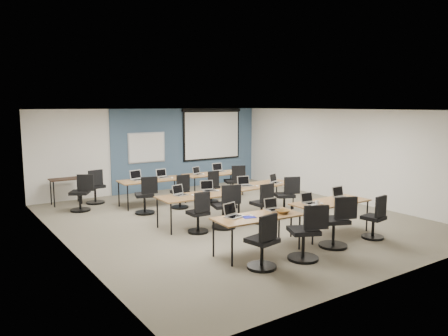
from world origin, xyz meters
TOP-DOWN VIEW (x-y plane):
  - floor at (0.00, 0.00)m, footprint 8.00×9.00m
  - ceiling at (0.00, 0.00)m, footprint 8.00×9.00m
  - wall_back at (0.00, 4.50)m, footprint 8.00×0.04m
  - wall_front at (0.00, -4.50)m, footprint 8.00×0.04m
  - wall_left at (-4.00, 0.00)m, footprint 0.04×9.00m
  - wall_right at (4.00, 0.00)m, footprint 0.04×9.00m
  - blue_accent_panel at (1.25, 4.47)m, footprint 5.50×0.04m
  - whiteboard at (-0.30, 4.43)m, footprint 1.28×0.03m
  - projector_screen at (2.20, 4.41)m, footprint 2.40×0.10m
  - training_table_front_left at (-1.06, -2.29)m, footprint 1.74×0.72m
  - training_table_front_right at (1.04, -2.20)m, footprint 1.83×0.76m
  - training_table_mid_left at (-0.98, 0.03)m, footprint 1.93×0.81m
  - training_table_mid_right at (1.05, 0.29)m, footprint 1.94×0.81m
  - training_table_back_left at (-0.97, 2.60)m, footprint 1.87×0.78m
  - training_table_back_right at (1.08, 2.57)m, footprint 1.86×0.78m
  - laptop_0 at (-1.49, -2.07)m, footprint 0.33×0.28m
  - mouse_0 at (-1.17, -2.25)m, footprint 0.08×0.10m
  - task_chair_0 at (-1.50, -3.01)m, footprint 0.52×0.52m
  - laptop_1 at (-0.51, -2.10)m, footprint 0.30×0.26m
  - mouse_1 at (-0.40, -2.37)m, footprint 0.07×0.10m
  - task_chair_1 at (-0.57, -3.10)m, footprint 0.61×0.57m
  - laptop_2 at (0.51, -2.09)m, footprint 0.30×0.25m
  - mouse_2 at (0.70, -2.27)m, footprint 0.06×0.10m
  - task_chair_2 at (0.45, -2.91)m, footprint 0.60×0.57m
  - laptop_3 at (1.51, -2.09)m, footprint 0.34×0.29m
  - mouse_3 at (1.73, -2.22)m, footprint 0.08×0.10m
  - task_chair_3 at (1.56, -2.99)m, footprint 0.47×0.47m
  - laptop_4 at (-1.37, 0.24)m, footprint 0.31×0.27m
  - mouse_4 at (-1.14, 0.04)m, footprint 0.09×0.11m
  - task_chair_4 at (-1.31, -0.54)m, footprint 0.46×0.46m
  - laptop_5 at (-0.53, 0.31)m, footprint 0.33×0.28m
  - mouse_5 at (-0.37, 0.15)m, footprint 0.07×0.11m
  - task_chair_5 at (-0.61, -0.56)m, footprint 0.57×0.56m
  - laptop_6 at (0.61, 0.32)m, footprint 0.33×0.28m
  - mouse_6 at (0.81, 0.09)m, footprint 0.08×0.11m
  - task_chair_6 at (0.40, -0.67)m, footprint 0.49×0.49m
  - laptop_7 at (1.55, 0.23)m, footprint 0.33×0.28m
  - mouse_7 at (1.62, 0.11)m, footprint 0.06×0.10m
  - task_chair_7 at (1.43, -0.36)m, footprint 0.55×0.52m
  - laptop_8 at (-1.36, 2.76)m, footprint 0.36×0.31m
  - mouse_8 at (-1.22, 2.53)m, footprint 0.08×0.11m
  - task_chair_8 at (-1.57, 1.73)m, footprint 0.53×0.52m
  - laptop_9 at (-0.59, 2.73)m, footprint 0.32×0.28m
  - mouse_9 at (-0.41, 2.47)m, footprint 0.10×0.12m
  - task_chair_9 at (-0.53, 1.74)m, footprint 0.47×0.47m
  - laptop_10 at (0.55, 2.65)m, footprint 0.30×0.25m
  - mouse_10 at (0.69, 2.56)m, footprint 0.08×0.11m
  - task_chair_10 at (0.57, 1.90)m, footprint 0.46×0.46m
  - laptop_11 at (1.40, 2.77)m, footprint 0.35×0.30m
  - mouse_11 at (1.72, 2.54)m, footprint 0.09×0.11m
  - task_chair_11 at (1.52, 2.09)m, footprint 0.55×0.52m
  - blue_mousepad at (-1.26, -2.27)m, footprint 0.28×0.25m
  - snack_bowl at (-0.53, -2.40)m, footprint 0.36×0.36m
  - snack_plate at (0.48, -2.29)m, footprint 0.21×0.21m
  - coffee_cup at (0.54, -2.29)m, footprint 0.10×0.10m
  - utility_table at (-3.00, 4.03)m, footprint 0.87×0.48m
  - spare_chair_a at (-2.28, 3.64)m, footprint 0.52×0.52m
  - spare_chair_b at (-2.87, 2.96)m, footprint 0.59×0.53m

SIDE VIEW (x-z plane):
  - floor at x=0.00m, z-range -0.01..0.01m
  - task_chair_10 at x=0.57m, z-range -0.09..0.86m
  - task_chair_4 at x=-1.31m, z-range -0.09..0.86m
  - task_chair_3 at x=1.56m, z-range -0.09..0.87m
  - task_chair_9 at x=-0.53m, z-range -0.09..0.87m
  - task_chair_6 at x=0.40m, z-range -0.09..0.89m
  - task_chair_8 at x=-1.57m, z-range -0.09..0.91m
  - task_chair_7 at x=1.43m, z-range -0.09..0.91m
  - spare_chair_a at x=-2.28m, z-range -0.09..0.91m
  - task_chair_11 at x=1.52m, z-range -0.09..0.91m
  - task_chair_0 at x=-1.50m, z-range -0.09..0.92m
  - spare_chair_b at x=-2.87m, z-range -0.09..0.92m
  - task_chair_5 at x=-0.61m, z-range -0.09..0.95m
  - task_chair_2 at x=0.45m, z-range -0.09..0.96m
  - task_chair_1 at x=-0.57m, z-range -0.09..0.96m
  - utility_table at x=-3.00m, z-range 0.27..1.02m
  - training_table_front_left at x=-1.06m, z-range 0.32..1.05m
  - training_table_front_right at x=1.04m, z-range 0.32..1.05m
  - training_table_back_right at x=1.08m, z-range 0.32..1.05m
  - training_table_back_left at x=-0.97m, z-range 0.32..1.05m
  - training_table_mid_left at x=-0.98m, z-range 0.32..1.05m
  - training_table_mid_right at x=1.05m, z-range 0.32..1.05m
  - blue_mousepad at x=-1.26m, z-range 0.73..0.74m
  - snack_plate at x=0.48m, z-range 0.73..0.74m
  - mouse_3 at x=1.73m, z-range 0.73..0.76m
  - mouse_2 at x=0.70m, z-range 0.73..0.76m
  - mouse_0 at x=-1.17m, z-range 0.73..0.76m
  - mouse_4 at x=-1.14m, z-range 0.73..0.76m
  - mouse_8 at x=-1.22m, z-range 0.73..0.76m
  - mouse_1 at x=-0.40m, z-range 0.73..0.76m
  - mouse_7 at x=1.62m, z-range 0.72..0.76m
  - mouse_6 at x=0.81m, z-range 0.72..0.76m
  - mouse_11 at x=1.72m, z-range 0.72..0.76m
  - mouse_5 at x=-0.37m, z-range 0.72..0.76m
  - mouse_10 at x=0.69m, z-range 0.72..0.76m
  - mouse_9 at x=-0.41m, z-range 0.72..0.76m
  - snack_bowl at x=-0.53m, z-range 0.73..0.81m
  - coffee_cup at x=0.54m, z-range 0.74..0.82m
  - laptop_10 at x=0.55m, z-range 0.67..0.90m
  - laptop_2 at x=0.51m, z-range 0.67..0.90m
  - laptop_1 at x=-0.51m, z-range 0.67..0.91m
  - laptop_4 at x=-1.37m, z-range 0.67..0.91m
  - laptop_9 at x=-0.59m, z-range 0.67..0.91m
  - laptop_7 at x=1.55m, z-range 0.67..0.92m
  - laptop_5 at x=-0.53m, z-range 0.67..0.92m
  - laptop_6 at x=0.61m, z-range 0.67..0.92m
  - laptop_0 at x=-1.49m, z-range 0.67..0.92m
  - laptop_3 at x=1.51m, z-range 0.67..0.92m
  - laptop_11 at x=1.40m, z-range 0.66..0.93m
  - laptop_8 at x=-1.36m, z-range 0.66..0.93m
  - wall_back at x=0.00m, z-range 0.00..2.70m
  - wall_front at x=0.00m, z-range 0.00..2.70m
  - wall_left at x=-4.00m, z-range 0.00..2.70m
  - wall_right at x=4.00m, z-range 0.00..2.70m
  - blue_accent_panel at x=1.25m, z-range 0.00..2.70m
  - whiteboard at x=-0.30m, z-range 0.96..1.94m
  - projector_screen at x=2.20m, z-range 0.98..2.80m
  - ceiling at x=0.00m, z-range 2.69..2.71m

